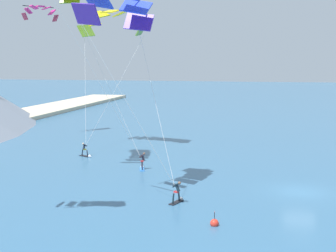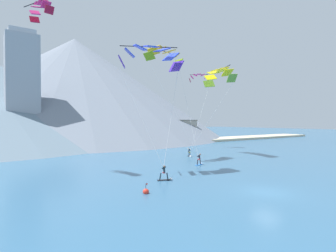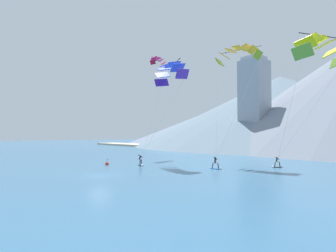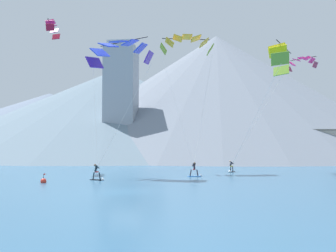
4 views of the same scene
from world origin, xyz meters
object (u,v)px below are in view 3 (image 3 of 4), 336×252
Objects in this scene: parafoil_kite_distant_low_drift at (159,61)px; parafoil_kite_near_lead at (238,53)px; kitesurfer_near_trail at (141,162)px; kitesurfer_near_lead at (217,165)px; race_marker_buoy at (107,164)px; parafoil_kite_mid_center at (319,48)px; parafoil_kite_near_trail at (170,71)px; kitesurfer_mid_center at (276,164)px.

parafoil_kite_near_lead is at bearing 3.07° from parafoil_kite_distant_low_drift.
parafoil_kite_near_lead is at bearing 56.80° from kitesurfer_near_trail.
race_marker_buoy is at bearing -148.35° from kitesurfer_near_lead.
parafoil_kite_near_lead reaches higher than kitesurfer_near_lead.
kitesurfer_near_trail is at bearing -149.37° from parafoil_kite_mid_center.
kitesurfer_near_lead is at bearing 4.34° from parafoil_kite_near_trail.
parafoil_kite_near_lead is 3.45× the size of parafoil_kite_distant_low_drift.
kitesurfer_mid_center is at bearing 3.08° from parafoil_kite_distant_low_drift.
parafoil_kite_near_trail is 2.95× the size of parafoil_kite_distant_low_drift.
parafoil_kite_distant_low_drift is at bearing -179.46° from parafoil_kite_mid_center.
kitesurfer_near_trail is 0.12× the size of parafoil_kite_near_trail.
kitesurfer_near_trail is 0.10× the size of parafoil_kite_near_lead.
race_marker_buoy is at bearing -67.99° from parafoil_kite_distant_low_drift.
race_marker_buoy is (-4.37, -3.25, -0.38)m from kitesurfer_near_trail.
kitesurfer_near_lead reaches higher than kitesurfer_mid_center.
race_marker_buoy is at bearing -128.44° from parafoil_kite_near_lead.
kitesurfer_near_lead is 1.75× the size of race_marker_buoy.
parafoil_kite_near_trail is (-7.39, -8.00, -2.84)m from parafoil_kite_near_lead.
parafoil_kite_near_lead reaches higher than parafoil_kite_near_trail.
parafoil_kite_distant_low_drift is at bearing -176.92° from kitesurfer_mid_center.
kitesurfer_mid_center is at bearing 32.18° from parafoil_kite_near_trail.
race_marker_buoy is (-14.22, -8.77, -0.37)m from kitesurfer_near_lead.
kitesurfer_near_trail is 1.73× the size of race_marker_buoy.
parafoil_kite_near_lead is at bearing 47.26° from parafoil_kite_near_trail.
kitesurfer_near_trail reaches higher than race_marker_buoy.
kitesurfer_mid_center is 0.35× the size of parafoil_kite_distant_low_drift.
kitesurfer_mid_center is 24.80m from race_marker_buoy.
kitesurfer_mid_center is 1.71× the size of race_marker_buoy.
parafoil_kite_mid_center is (6.25, -1.04, 14.79)m from kitesurfer_mid_center.
parafoil_kite_mid_center reaches higher than kitesurfer_mid_center.
parafoil_kite_near_trail is (-13.21, -8.31, 14.32)m from kitesurfer_mid_center.
kitesurfer_mid_center is at bearing 60.21° from kitesurfer_near_lead.
kitesurfer_near_trail is 22.96m from parafoil_kite_near_lead.
kitesurfer_near_trail is 5.46m from race_marker_buoy.
race_marker_buoy is at bearing -123.63° from parafoil_kite_near_trail.
race_marker_buoy is at bearing -143.37° from kitesurfer_near_trail.
parafoil_kite_mid_center reaches higher than race_marker_buoy.
kitesurfer_mid_center is 0.11× the size of parafoil_kite_mid_center.
parafoil_kite_distant_low_drift reaches higher than kitesurfer_near_lead.
parafoil_kite_near_trail is at bearing -147.82° from kitesurfer_mid_center.
kitesurfer_near_lead is 16.71m from race_marker_buoy.
parafoil_kite_mid_center is 32.87m from race_marker_buoy.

